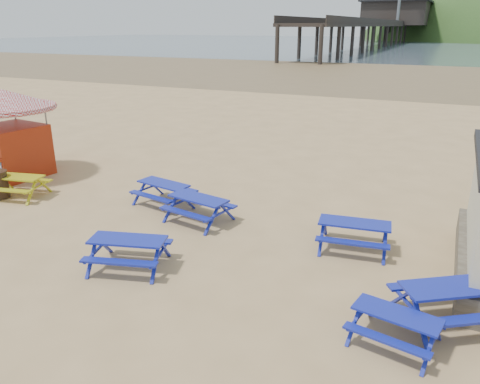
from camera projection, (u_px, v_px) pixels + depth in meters
The scene contains 12 objects.
ground at pixel (205, 237), 13.90m from camera, with size 400.00×400.00×0.00m, color tan.
wet_sand at pixel (406, 74), 61.05m from camera, with size 400.00×400.00×0.00m, color olive.
sea at pixel (443, 44), 159.63m from camera, with size 400.00×400.00×0.00m, color #445561.
picnic_table_blue_a at pixel (164, 194), 16.32m from camera, with size 2.14×1.84×0.79m.
picnic_table_blue_b at pixel (354, 236), 13.02m from camera, with size 2.13×1.81×0.81m.
picnic_table_blue_d at pixel (129, 253), 12.03m from camera, with size 2.28×2.03×0.81m.
picnic_table_blue_e at pixel (395, 328), 9.14m from camera, with size 1.87×1.62×0.69m.
picnic_table_blue_f at pixel (449, 304), 9.79m from camera, with size 2.62×2.51×0.86m.
picnic_table_yellow at pixel (18, 186), 17.03m from camera, with size 2.18×1.90×0.80m.
ice_cream_kiosk at pixel (7, 122), 18.83m from camera, with size 4.47×4.47×3.57m.
pier at pixel (393, 27), 171.87m from camera, with size 24.00×220.00×39.29m.
picnic_table_blue_g at pixel (199, 209), 14.89m from camera, with size 2.20×1.90×0.82m.
Camera 1 is at (6.19, -11.08, 5.93)m, focal length 35.00 mm.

